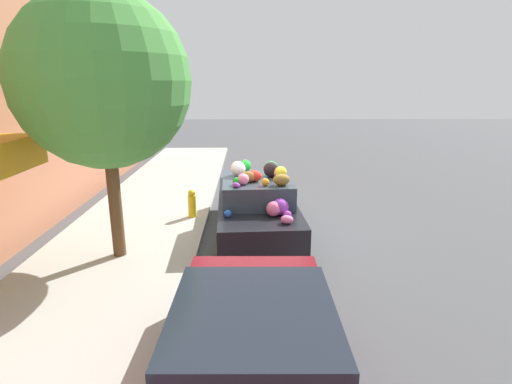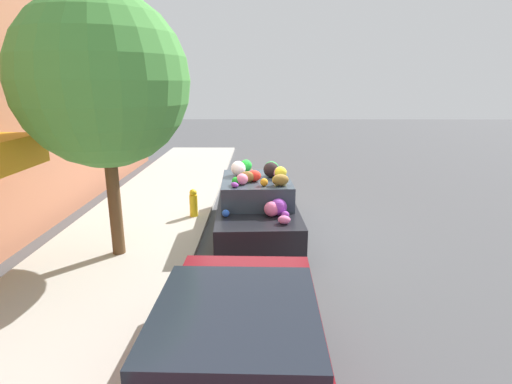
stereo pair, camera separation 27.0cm
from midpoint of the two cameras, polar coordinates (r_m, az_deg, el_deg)
name	(u,v)px [view 1 (the left image)]	position (r m, az deg, el deg)	size (l,w,h in m)	color
ground_plane	(251,234)	(9.24, -1.50, -6.00)	(60.00, 60.00, 0.00)	#4C4C4F
sidewalk_curb	(133,233)	(9.62, -17.89, -5.54)	(24.00, 3.20, 0.11)	#B2ADA3
building_facade	(15,122)	(9.87, -31.90, 8.52)	(18.00, 1.20, 5.20)	#B26B4C
street_tree	(103,81)	(7.74, -21.94, 14.46)	(3.08, 3.08, 4.82)	brown
fire_hydrant	(192,203)	(10.10, -9.88, -1.62)	(0.20, 0.20, 0.70)	gold
art_car	(256,204)	(8.96, -0.80, -1.72)	(4.23, 1.86, 1.68)	black
parked_car_plain	(253,356)	(4.36, -2.32, -22.40)	(3.94, 1.88, 1.31)	maroon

